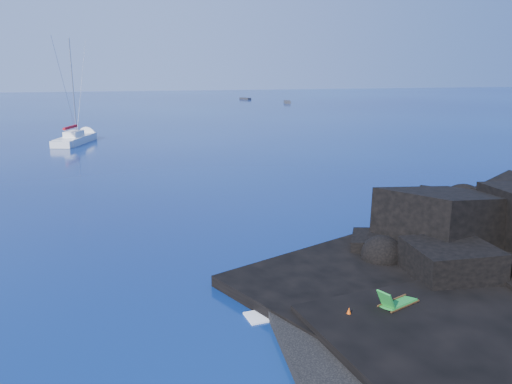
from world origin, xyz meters
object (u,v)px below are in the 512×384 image
sailboat (76,143)px  deck_chair (399,298)px  distant_boat_b (287,103)px  marker_cone (349,314)px  distant_boat_a (245,99)px  sunbather (451,313)px

sailboat → deck_chair: bearing=-56.5°
sailboat → distant_boat_b: bearing=70.5°
marker_cone → distant_boat_a: marker_cone is taller
distant_boat_b → sunbather: bearing=-90.8°
distant_boat_a → distant_boat_b: 19.91m
marker_cone → distant_boat_b: size_ratio=0.10×
sunbather → marker_cone: size_ratio=3.41×
marker_cone → deck_chair: bearing=3.8°
sunbather → marker_cone: marker_cone is taller
deck_chair → distant_boat_b: bearing=52.1°
deck_chair → sunbather: 1.70m
sailboat → marker_cone: size_ratio=24.04×
marker_cone → distant_boat_a: size_ratio=0.12×
sailboat → sunbather: size_ratio=7.05×
marker_cone → distant_boat_b: bearing=71.2°
deck_chair → marker_cone: size_ratio=3.05×
sailboat → marker_cone: sailboat is taller
marker_cone → distant_boat_b: marker_cone is taller
sailboat → marker_cone: bearing=-58.6°
sunbather → deck_chair: bearing=143.9°
deck_chair → sunbather: (1.43, -0.85, -0.36)m
deck_chair → marker_cone: deck_chair is taller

